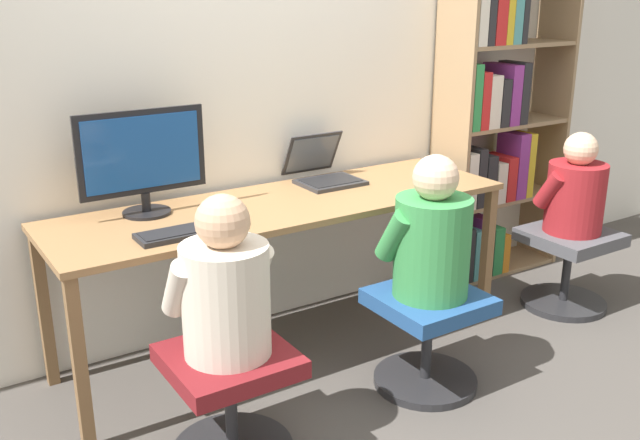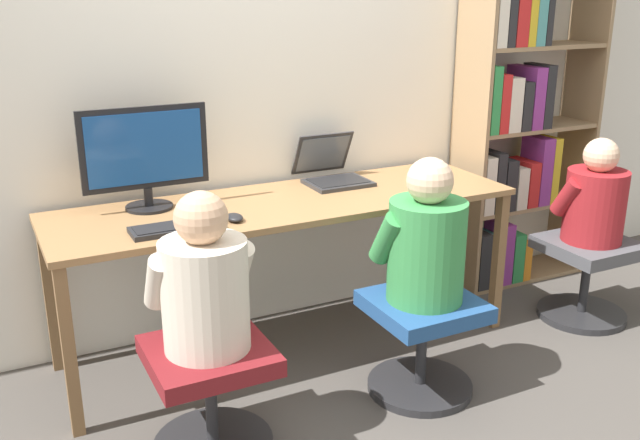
{
  "view_description": "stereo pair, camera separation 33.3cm",
  "coord_description": "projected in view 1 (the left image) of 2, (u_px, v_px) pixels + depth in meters",
  "views": [
    {
      "loc": [
        -1.61,
        -2.48,
        1.76
      ],
      "look_at": [
        0.1,
        0.18,
        0.71
      ],
      "focal_mm": 40.0,
      "sensor_mm": 36.0,
      "label": 1
    },
    {
      "loc": [
        -1.32,
        -2.64,
        1.76
      ],
      "look_at": [
        0.1,
        0.18,
        0.71
      ],
      "focal_mm": 40.0,
      "sensor_mm": 36.0,
      "label": 2
    }
  ],
  "objects": [
    {
      "name": "ground_plane",
      "position": [
        322.0,
        376.0,
        3.36
      ],
      "size": [
        14.0,
        14.0,
        0.0
      ],
      "primitive_type": "plane",
      "color": "#4C4742"
    },
    {
      "name": "wall_back",
      "position": [
        243.0,
        81.0,
        3.53
      ],
      "size": [
        10.0,
        0.05,
        2.6
      ],
      "color": "white",
      "rests_on": "ground_plane"
    },
    {
      "name": "desk",
      "position": [
        285.0,
        216.0,
        3.4
      ],
      "size": [
        2.24,
        0.67,
        0.78
      ],
      "color": "olive",
      "rests_on": "ground_plane"
    },
    {
      "name": "desktop_monitor",
      "position": [
        143.0,
        160.0,
        3.12
      ],
      "size": [
        0.58,
        0.22,
        0.47
      ],
      "color": "black",
      "rests_on": "desk"
    },
    {
      "name": "laptop",
      "position": [
        324.0,
        172.0,
        3.71
      ],
      "size": [
        0.32,
        0.36,
        0.24
      ],
      "color": "#2D2D30",
      "rests_on": "desk"
    },
    {
      "name": "keyboard",
      "position": [
        183.0,
        232.0,
        2.93
      ],
      "size": [
        0.38,
        0.15,
        0.03
      ],
      "color": "#232326",
      "rests_on": "desk"
    },
    {
      "name": "computer_mouse_by_keyboard",
      "position": [
        239.0,
        220.0,
        3.06
      ],
      "size": [
        0.07,
        0.1,
        0.03
      ],
      "color": "black",
      "rests_on": "desk"
    },
    {
      "name": "office_chair_left",
      "position": [
        230.0,
        395.0,
        2.72
      ],
      "size": [
        0.48,
        0.48,
        0.45
      ],
      "color": "#262628",
      "rests_on": "ground_plane"
    },
    {
      "name": "office_chair_right",
      "position": [
        428.0,
        331.0,
        3.21
      ],
      "size": [
        0.48,
        0.48,
        0.45
      ],
      "color": "#262628",
      "rests_on": "ground_plane"
    },
    {
      "name": "person_at_monitor",
      "position": [
        225.0,
        289.0,
        2.58
      ],
      "size": [
        0.4,
        0.32,
        0.61
      ],
      "color": "beige",
      "rests_on": "office_chair_left"
    },
    {
      "name": "person_at_laptop",
      "position": [
        432.0,
        237.0,
        3.08
      ],
      "size": [
        0.41,
        0.33,
        0.63
      ],
      "color": "#388C47",
      "rests_on": "office_chair_right"
    },
    {
      "name": "bookshelf",
      "position": [
        491.0,
        132.0,
        4.27
      ],
      "size": [
        0.87,
        0.32,
        1.9
      ],
      "color": "#997A56",
      "rests_on": "ground_plane"
    },
    {
      "name": "office_chair_side",
      "position": [
        568.0,
        262.0,
        4.02
      ],
      "size": [
        0.48,
        0.48,
        0.45
      ],
      "color": "#262628",
      "rests_on": "ground_plane"
    },
    {
      "name": "person_near_shelf",
      "position": [
        575.0,
        191.0,
        3.89
      ],
      "size": [
        0.39,
        0.31,
        0.56
      ],
      "color": "maroon",
      "rests_on": "office_chair_side"
    }
  ]
}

